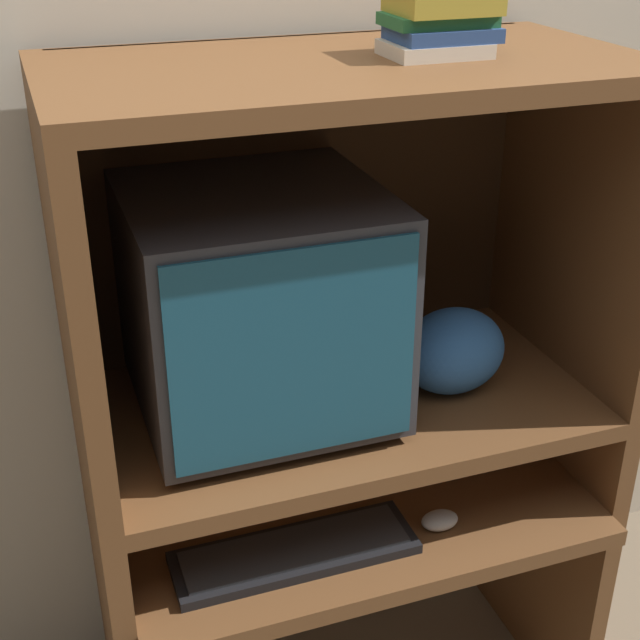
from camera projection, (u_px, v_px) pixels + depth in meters
name	position (u px, v px, depth m)	size (l,w,h in m)	color
wall_back	(288.00, 117.00, 1.85)	(6.00, 0.06, 2.60)	beige
desk_base	(349.00, 578.00, 1.94)	(1.03, 0.61, 0.60)	brown
desk_monitor_shelf	(343.00, 416.00, 1.80)	(1.03, 0.56, 0.22)	brown
hutch_upper	(339.00, 182.00, 1.62)	(1.03, 0.56, 0.66)	brown
crt_monitor	(258.00, 302.00, 1.65)	(0.46, 0.46, 0.44)	#333338
keyboard	(295.00, 552.00, 1.67)	(0.46, 0.14, 0.03)	black
mouse	(440.00, 520.00, 1.75)	(0.08, 0.05, 0.03)	#B7B7B7
snack_bag	(453.00, 351.00, 1.77)	(0.21, 0.16, 0.18)	#336BB7
book_stack	(440.00, 24.00, 1.50)	(0.18, 0.14, 0.10)	beige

